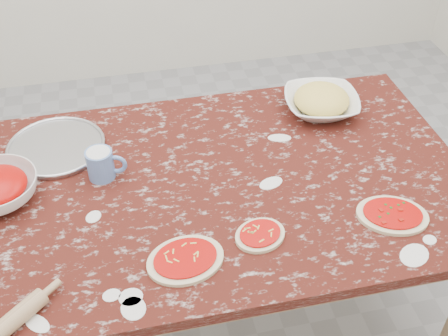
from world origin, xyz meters
TOP-DOWN VIEW (x-y plane):
  - ground at (0.00, 0.00)m, footprint 4.00×4.00m
  - worktable at (0.00, 0.00)m, footprint 1.60×1.00m
  - pizza_tray at (-0.53, 0.28)m, footprint 0.40×0.40m
  - cheese_bowl at (0.44, 0.30)m, footprint 0.31×0.31m
  - flour_mug at (-0.38, 0.10)m, footprint 0.13×0.09m
  - pizza_left at (-0.18, -0.31)m, footprint 0.25×0.21m
  - pizza_mid at (0.05, -0.27)m, footprint 0.19×0.17m
  - pizza_right at (0.46, -0.27)m, footprint 0.26×0.23m
  - rolling_pin at (-0.65, -0.44)m, footprint 0.21×0.19m

SIDE VIEW (x-z plane):
  - ground at x=0.00m, z-range 0.00..0.00m
  - worktable at x=0.00m, z-range 0.29..1.04m
  - pizza_tray at x=-0.53m, z-range 0.75..0.76m
  - pizza_left at x=-0.18m, z-range 0.75..0.77m
  - pizza_mid at x=0.05m, z-range 0.75..0.77m
  - pizza_right at x=0.46m, z-range 0.75..0.77m
  - rolling_pin at x=-0.65m, z-range 0.75..0.80m
  - cheese_bowl at x=0.44m, z-range 0.75..0.82m
  - flour_mug at x=-0.38m, z-range 0.75..0.85m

